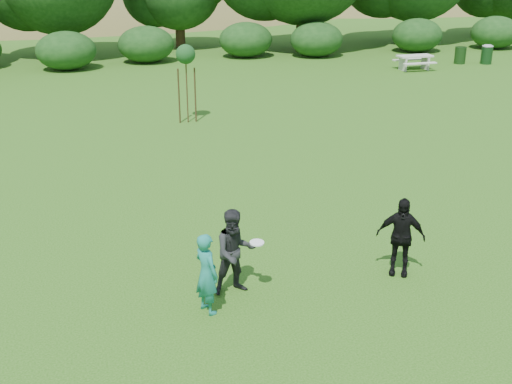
# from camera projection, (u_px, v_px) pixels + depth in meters

# --- Properties ---
(ground) EXTENTS (120.00, 120.00, 0.00)m
(ground) POSITION_uv_depth(u_px,v_px,m) (300.00, 304.00, 11.82)
(ground) COLOR #19470C
(ground) RESTS_ON ground
(player_teal) EXTENTS (0.56, 0.66, 1.53)m
(player_teal) POSITION_uv_depth(u_px,v_px,m) (207.00, 273.00, 11.34)
(player_teal) COLOR #1A796C
(player_teal) RESTS_ON ground
(player_grey) EXTENTS (0.87, 0.71, 1.68)m
(player_grey) POSITION_uv_depth(u_px,v_px,m) (235.00, 252.00, 11.96)
(player_grey) COLOR #232426
(player_grey) RESTS_ON ground
(player_black) EXTENTS (1.02, 0.82, 1.63)m
(player_black) POSITION_uv_depth(u_px,v_px,m) (401.00, 236.00, 12.65)
(player_black) COLOR black
(player_black) RESTS_ON ground
(trash_can_near) EXTENTS (0.60, 0.60, 0.90)m
(trash_can_near) POSITION_uv_depth(u_px,v_px,m) (460.00, 55.00, 35.00)
(trash_can_near) COLOR #173513
(trash_can_near) RESTS_ON ground
(frisbee) EXTENTS (0.27, 0.27, 0.04)m
(frisbee) POSITION_uv_depth(u_px,v_px,m) (257.00, 243.00, 11.76)
(frisbee) COLOR white
(frisbee) RESTS_ON ground
(sapling) EXTENTS (0.70, 0.70, 2.85)m
(sapling) POSITION_uv_depth(u_px,v_px,m) (186.00, 56.00, 22.87)
(sapling) COLOR #3E2E18
(sapling) RESTS_ON ground
(picnic_table) EXTENTS (1.80, 1.48, 0.76)m
(picnic_table) POSITION_uv_depth(u_px,v_px,m) (414.00, 60.00, 33.23)
(picnic_table) COLOR beige
(picnic_table) RESTS_ON ground
(trash_can_lidded) EXTENTS (0.60, 0.60, 1.05)m
(trash_can_lidded) POSITION_uv_depth(u_px,v_px,m) (487.00, 54.00, 34.89)
(trash_can_lidded) COLOR #133415
(trash_can_lidded) RESTS_ON ground
(hillside) EXTENTS (150.00, 72.00, 52.00)m
(hillside) POSITION_uv_depth(u_px,v_px,m) (104.00, 103.00, 77.38)
(hillside) COLOR olive
(hillside) RESTS_ON ground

